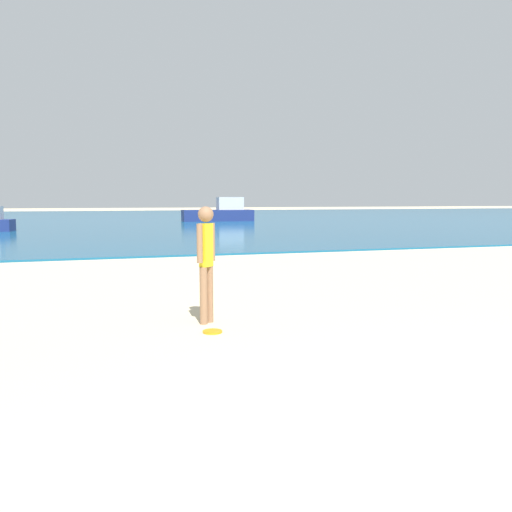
# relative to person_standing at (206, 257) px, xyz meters

# --- Properties ---
(water) EXTENTS (160.00, 60.00, 0.06)m
(water) POSITION_rel_person_standing_xyz_m (1.59, 38.11, -0.84)
(water) COLOR #14567F
(water) RESTS_ON ground
(person_standing) EXTENTS (0.28, 0.26, 1.53)m
(person_standing) POSITION_rel_person_standing_xyz_m (0.00, 0.00, 0.00)
(person_standing) COLOR #936B4C
(person_standing) RESTS_ON ground
(frisbee) EXTENTS (0.24, 0.24, 0.03)m
(frisbee) POSITION_rel_person_standing_xyz_m (-0.04, -0.51, -0.86)
(frisbee) COLOR orange
(frisbee) RESTS_ON ground
(boat_far) EXTENTS (5.06, 1.79, 1.70)m
(boat_far) POSITION_rel_person_standing_xyz_m (7.64, 30.42, -0.22)
(boat_far) COLOR navy
(boat_far) RESTS_ON water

